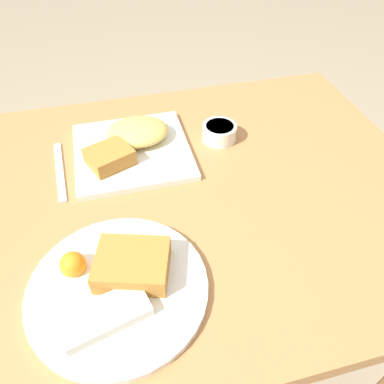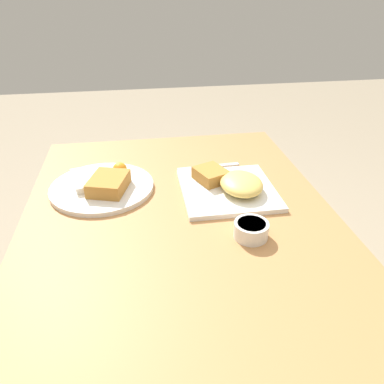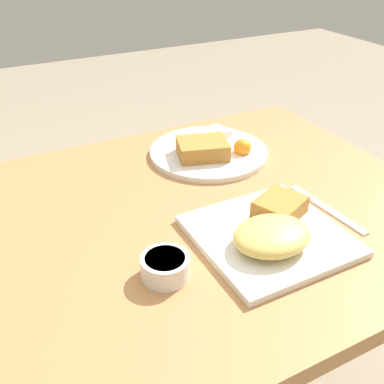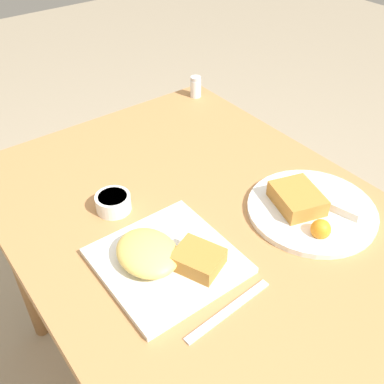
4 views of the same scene
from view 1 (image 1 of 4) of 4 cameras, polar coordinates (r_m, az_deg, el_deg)
The scene contains 6 objects.
ground_plane at distance 1.40m, azimuth -0.62°, elevation -21.61°, with size 8.00×8.00×0.00m, color gray.
dining_table at distance 0.85m, azimuth -0.94°, elevation -3.77°, with size 1.06×0.82×0.73m.
plate_square_near at distance 0.89m, azimuth -9.22°, elevation 7.19°, with size 0.26×0.26×0.06m.
plate_oval_far at distance 0.64m, azimuth -11.15°, elevation -13.59°, with size 0.30×0.30×0.05m.
sauce_ramekin at distance 0.92m, azimuth 4.21°, elevation 9.10°, with size 0.08×0.08×0.04m.
butter_knife at distance 0.88m, azimuth -19.50°, elevation 3.07°, with size 0.03×0.20×0.00m.
Camera 1 is at (0.13, 0.55, 1.28)m, focal length 35.00 mm.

